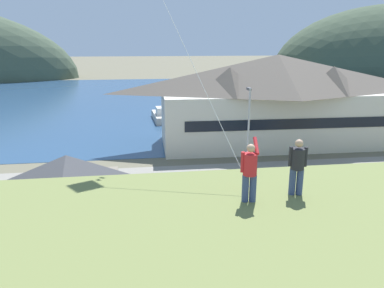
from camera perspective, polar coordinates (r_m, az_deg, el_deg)
name	(u,v)px	position (r m, az deg, el deg)	size (l,w,h in m)	color
ground_plane	(233,250)	(22.18, 6.40, -16.10)	(600.00, 600.00, 0.00)	#66604C
parking_lot_pad	(216,211)	(26.42, 3.72, -10.38)	(40.00, 20.00, 0.10)	gray
bay_water	(165,98)	(79.23, -4.29, 7.21)	(360.00, 84.00, 0.03)	navy
harbor_lodge	(276,98)	(43.11, 13.06, 7.05)	(27.71, 10.55, 10.31)	beige
storage_shed_near_lot	(69,190)	(24.57, -18.67, -6.91)	(6.76, 5.85, 4.91)	#756B5B
wharf_dock	(187,121)	(53.74, -0.78, 3.56)	(3.20, 13.25, 0.70)	#70604C
moored_boat_wharfside	(162,116)	(56.11, -4.76, 4.41)	(2.90, 7.72, 2.16)	#A8A399
parked_car_front_row_red	(280,229)	(22.49, 13.60, -12.86)	(4.23, 2.12, 1.82)	#B28923
parked_car_front_row_silver	(263,183)	(29.05, 11.09, -5.98)	(4.26, 2.17, 1.82)	#9EA3A8
parked_car_lone_by_shed	(324,182)	(30.42, 19.93, -5.65)	(4.33, 2.31, 1.82)	black
parked_car_corner_spot	(176,186)	(27.99, -2.49, -6.54)	(4.21, 2.07, 1.82)	#9EA3A8
parked_car_mid_row_near	(197,232)	(21.67, 0.83, -13.54)	(4.25, 2.15, 1.82)	silver
parked_car_front_row_end	(343,213)	(25.69, 22.55, -9.92)	(4.21, 2.07, 1.82)	#236633
parking_light_pole	(248,129)	(30.89, 8.81, 2.34)	(0.24, 0.78, 7.93)	#ADADB2
person_kite_flyer	(250,171)	(10.60, 9.04, -4.12)	(0.56, 0.64, 1.86)	#384770
person_companion	(297,165)	(11.39, 16.17, -3.22)	(0.54, 0.40, 1.74)	#384770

